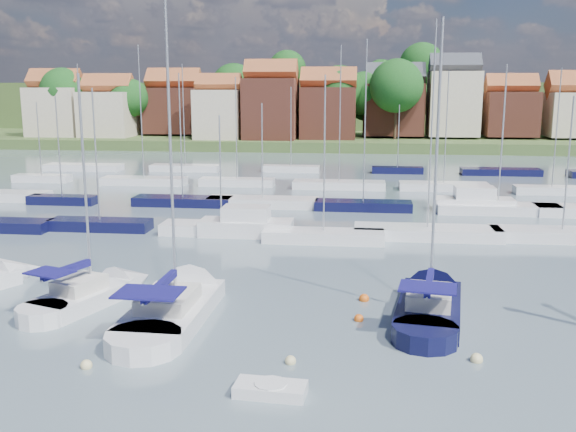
# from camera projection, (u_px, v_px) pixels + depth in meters

# --- Properties ---
(ground) EXTENTS (260.00, 260.00, 0.00)m
(ground) POSITION_uv_depth(u_px,v_px,m) (330.00, 194.00, 67.55)
(ground) COLOR #4E5C69
(ground) RESTS_ON ground
(sailboat_left) EXTENTS (5.37, 9.55, 12.70)m
(sailboat_left) POSITION_uv_depth(u_px,v_px,m) (98.00, 293.00, 33.87)
(sailboat_left) COLOR silver
(sailboat_left) RESTS_ON ground
(sailboat_centre) EXTENTS (3.58, 12.62, 17.01)m
(sailboat_centre) POSITION_uv_depth(u_px,v_px,m) (183.00, 301.00, 32.68)
(sailboat_centre) COLOR silver
(sailboat_centre) RESTS_ON ground
(sailboat_navy) EXTENTS (4.55, 11.44, 15.44)m
(sailboat_navy) POSITION_uv_depth(u_px,v_px,m) (430.00, 301.00, 32.60)
(sailboat_navy) COLOR black
(sailboat_navy) RESTS_ON ground
(tender) EXTENTS (2.70, 1.40, 0.57)m
(tender) POSITION_uv_depth(u_px,v_px,m) (271.00, 389.00, 23.41)
(tender) COLOR silver
(tender) RESTS_ON ground
(buoy_b) EXTENTS (0.48, 0.48, 0.48)m
(buoy_b) POSITION_uv_depth(u_px,v_px,m) (86.00, 368.00, 25.73)
(buoy_b) COLOR beige
(buoy_b) RESTS_ON ground
(buoy_c) EXTENTS (0.54, 0.54, 0.54)m
(buoy_c) POSITION_uv_depth(u_px,v_px,m) (177.00, 343.00, 28.21)
(buoy_c) COLOR #D85914
(buoy_c) RESTS_ON ground
(buoy_d) EXTENTS (0.46, 0.46, 0.46)m
(buoy_d) POSITION_uv_depth(u_px,v_px,m) (290.00, 363.00, 26.14)
(buoy_d) COLOR beige
(buoy_d) RESTS_ON ground
(buoy_e) EXTENTS (0.54, 0.54, 0.54)m
(buoy_e) POSITION_uv_depth(u_px,v_px,m) (364.00, 301.00, 33.82)
(buoy_e) COLOR #D85914
(buoy_e) RESTS_ON ground
(buoy_f) EXTENTS (0.52, 0.52, 0.52)m
(buoy_f) POSITION_uv_depth(u_px,v_px,m) (476.00, 362.00, 26.31)
(buoy_f) COLOR beige
(buoy_f) RESTS_ON ground
(buoy_g) EXTENTS (0.47, 0.47, 0.47)m
(buoy_g) POSITION_uv_depth(u_px,v_px,m) (359.00, 321.00, 30.91)
(buoy_g) COLOR #D85914
(buoy_g) RESTS_ON ground
(marina_field) EXTENTS (79.62, 41.41, 15.93)m
(marina_field) POSITION_uv_depth(u_px,v_px,m) (347.00, 198.00, 62.52)
(marina_field) COLOR silver
(marina_field) RESTS_ON ground
(far_shore_town) EXTENTS (212.46, 90.00, 22.27)m
(far_shore_town) POSITION_uv_depth(u_px,v_px,m) (359.00, 114.00, 156.62)
(far_shore_town) COLOR #41592C
(far_shore_town) RESTS_ON ground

